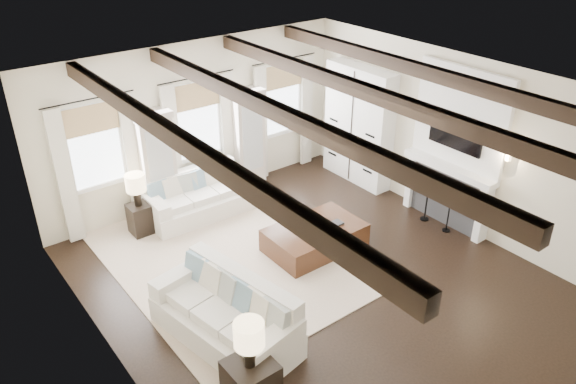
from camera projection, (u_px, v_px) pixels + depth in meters
ground at (319, 282)px, 9.12m from camera, size 7.50×7.50×0.00m
room_shell at (321, 147)px, 9.24m from camera, size 6.54×7.54×3.22m
area_rug at (234, 250)px, 9.92m from camera, size 3.99×4.97×0.02m
sofa_back at (198, 197)px, 10.88m from camera, size 2.06×0.97×0.87m
sofa_left at (228, 315)px, 7.85m from camera, size 1.36×2.34×0.94m
ottoman at (315, 238)px, 9.88m from camera, size 1.68×1.05×0.44m
tray at (311, 228)px, 9.71m from camera, size 0.50×0.38×0.04m
book_lower at (308, 226)px, 9.69m from camera, size 0.26×0.20×0.04m
book_upper at (309, 224)px, 9.68m from camera, size 0.22×0.17×0.03m
book_loose at (336, 223)px, 9.86m from camera, size 0.24×0.18×0.03m
side_table_front at (251, 381)px, 6.92m from camera, size 0.57×0.57×0.57m
lamp_front at (249, 337)px, 6.58m from camera, size 0.37×0.37×0.65m
side_table_back at (141, 219)px, 10.29m from camera, size 0.40×0.40×0.59m
lamp_back at (136, 185)px, 9.95m from camera, size 0.36×0.36×0.61m
candlestick_near at (448, 217)px, 10.35m from camera, size 0.14×0.14×0.71m
candlestick_far at (426, 204)px, 10.69m from camera, size 0.16×0.16×0.81m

